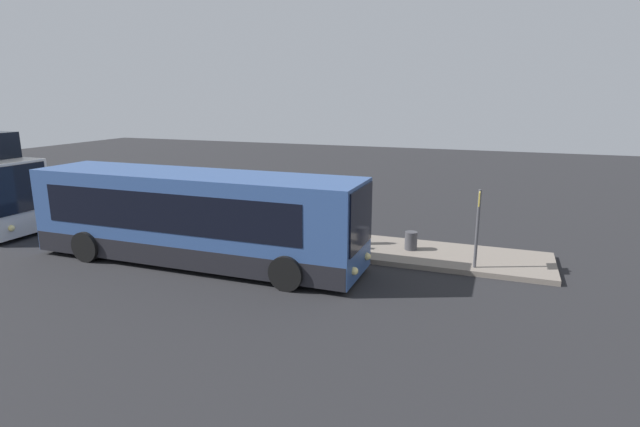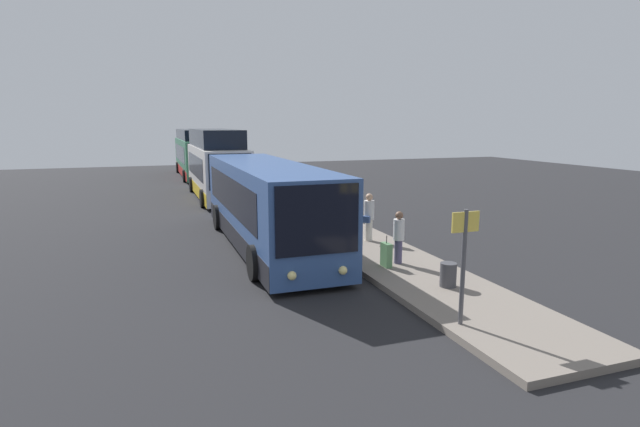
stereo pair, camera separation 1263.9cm
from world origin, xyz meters
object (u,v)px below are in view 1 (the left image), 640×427
(passenger_boarding, at_px, (273,210))
(trash_bin, at_px, (411,241))
(bus_lead, at_px, (194,218))
(suitcase, at_px, (345,239))
(sign_post, at_px, (478,219))
(passenger_waiting, at_px, (344,220))

(passenger_boarding, relative_size, trash_bin, 2.73)
(bus_lead, distance_m, suitcase, 5.34)
(bus_lead, relative_size, suitcase, 12.01)
(passenger_boarding, relative_size, sign_post, 0.70)
(bus_lead, relative_size, trash_bin, 17.98)
(bus_lead, height_order, passenger_boarding, bus_lead)
(passenger_waiting, xyz_separation_m, trash_bin, (2.45, 0.19, -0.58))
(passenger_boarding, relative_size, suitcase, 1.83)
(passenger_boarding, xyz_separation_m, sign_post, (7.81, -1.41, 0.63))
(suitcase, bearing_deg, sign_post, -6.04)
(bus_lead, xyz_separation_m, trash_bin, (6.76, 3.39, -1.03))
(passenger_waiting, distance_m, sign_post, 4.88)
(suitcase, bearing_deg, passenger_waiting, 111.77)
(suitcase, bearing_deg, bus_lead, -149.32)
(passenger_waiting, height_order, suitcase, passenger_waiting)
(bus_lead, xyz_separation_m, suitcase, (4.51, 2.68, -0.99))
(passenger_boarding, distance_m, sign_post, 7.96)
(suitcase, xyz_separation_m, sign_post, (4.52, -0.48, 1.22))
(passenger_boarding, distance_m, suitcase, 3.47)
(suitcase, height_order, trash_bin, suitcase)
(bus_lead, xyz_separation_m, sign_post, (9.03, 2.20, 0.23))
(passenger_waiting, relative_size, sign_post, 0.65)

